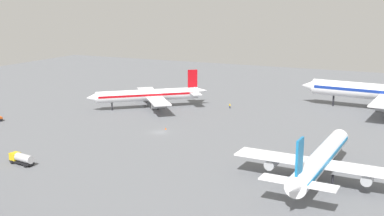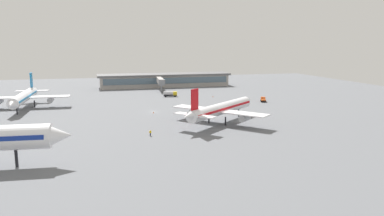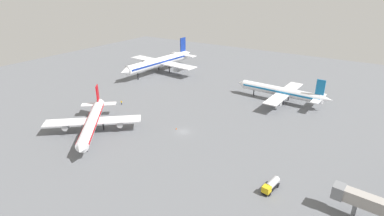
# 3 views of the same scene
# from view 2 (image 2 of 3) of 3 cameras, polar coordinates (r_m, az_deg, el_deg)

# --- Properties ---
(ground) EXTENTS (288.00, 288.00, 0.00)m
(ground) POSITION_cam_2_polar(r_m,az_deg,el_deg) (138.75, -6.05, -0.54)
(ground) COLOR slate
(terminal_building) EXTENTS (76.05, 15.87, 7.49)m
(terminal_building) POSITION_cam_2_polar(r_m,az_deg,el_deg) (217.61, -4.21, 4.29)
(terminal_building) COLOR #9E9993
(terminal_building) RESTS_ON ground
(airplane_at_gate) EXTENTS (33.24, 30.27, 12.34)m
(airplane_at_gate) POSITION_cam_2_polar(r_m,az_deg,el_deg) (118.17, 4.42, -0.14)
(airplane_at_gate) COLOR white
(airplane_at_gate) RESTS_ON ground
(airplane_taxiing) EXTENTS (33.48, 41.76, 12.71)m
(airplane_taxiing) POSITION_cam_2_polar(r_m,az_deg,el_deg) (157.39, -24.25, 1.58)
(airplane_taxiing) COLOR white
(airplane_taxiing) RESTS_ON ground
(fuel_truck) EXTENTS (6.50, 2.89, 2.50)m
(fuel_truck) POSITION_cam_2_polar(r_m,az_deg,el_deg) (176.42, -3.35, 2.19)
(fuel_truck) COLOR black
(fuel_truck) RESTS_ON ground
(pushback_tractor) EXTENTS (3.47, 4.79, 1.90)m
(pushback_tractor) POSITION_cam_2_polar(r_m,az_deg,el_deg) (163.91, 10.82, 1.29)
(pushback_tractor) COLOR black
(pushback_tractor) RESTS_ON ground
(ground_crew_worker) EXTENTS (0.52, 0.52, 1.67)m
(ground_crew_worker) POSITION_cam_2_polar(r_m,az_deg,el_deg) (102.44, -6.38, -3.81)
(ground_crew_worker) COLOR #1E2338
(ground_crew_worker) RESTS_ON ground
(jet_bridge) EXTENTS (4.59, 20.88, 6.74)m
(jet_bridge) POSITION_cam_2_polar(r_m,az_deg,el_deg) (198.68, -4.86, 4.13)
(jet_bridge) COLOR #9E9993
(jet_bridge) RESTS_ON ground
(safety_cone_near_gate) EXTENTS (0.44, 0.44, 0.60)m
(safety_cone_near_gate) POSITION_cam_2_polar(r_m,az_deg,el_deg) (175.23, 3.23, 1.78)
(safety_cone_near_gate) COLOR #EA590C
(safety_cone_near_gate) RESTS_ON ground
(safety_cone_mid_apron) EXTENTS (0.44, 0.44, 0.60)m
(safety_cone_mid_apron) POSITION_cam_2_polar(r_m,az_deg,el_deg) (135.58, -5.89, -0.65)
(safety_cone_mid_apron) COLOR #EA590C
(safety_cone_mid_apron) RESTS_ON ground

